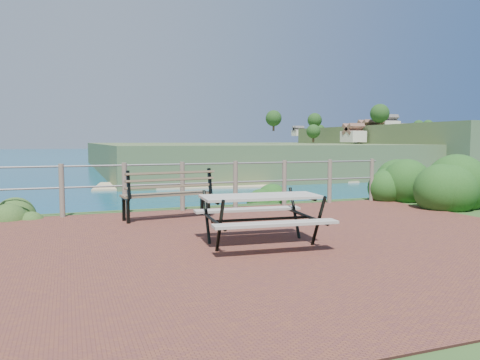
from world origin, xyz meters
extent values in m
cube|color=brown|center=(0.00, 0.00, 0.00)|extent=(10.00, 7.00, 0.12)
plane|color=#12666F|center=(0.00, 200.00, 0.00)|extent=(1200.00, 1200.00, 0.00)
cylinder|color=#6B5B4C|center=(-2.30, 3.35, 0.52)|extent=(0.10, 0.10, 1.00)
cylinder|color=#6B5B4C|center=(-1.15, 3.35, 0.52)|extent=(0.10, 0.10, 1.00)
cylinder|color=#6B5B4C|center=(0.00, 3.35, 0.52)|extent=(0.10, 0.10, 1.00)
cylinder|color=#6B5B4C|center=(1.15, 3.35, 0.52)|extent=(0.10, 0.10, 1.00)
cylinder|color=#6B5B4C|center=(2.30, 3.35, 0.52)|extent=(0.10, 0.10, 1.00)
cylinder|color=#6B5B4C|center=(3.45, 3.35, 0.52)|extent=(0.10, 0.10, 1.00)
cylinder|color=#6B5B4C|center=(4.60, 3.35, 0.52)|extent=(0.10, 0.10, 1.00)
cylinder|color=slate|center=(0.00, 3.35, 0.97)|extent=(9.40, 0.04, 0.04)
cylinder|color=slate|center=(0.00, 3.35, 0.57)|extent=(9.40, 0.04, 0.04)
cube|color=#3E542A|center=(140.00, 210.00, -6.00)|extent=(260.00, 180.00, 12.00)
cube|color=beige|center=(130.00, 125.00, -11.75)|extent=(209.53, 114.73, 0.50)
cube|color=#A09C90|center=(0.29, -0.08, 0.68)|extent=(1.66, 0.79, 0.04)
cube|color=#A09C90|center=(0.29, -0.08, 0.41)|extent=(1.63, 0.36, 0.04)
cube|color=#A09C90|center=(0.29, -0.08, 0.41)|extent=(1.63, 0.36, 0.04)
cylinder|color=black|center=(0.29, -0.08, 0.37)|extent=(1.39, 0.15, 0.04)
cube|color=brown|center=(-0.50, 2.47, 0.47)|extent=(1.68, 0.61, 0.04)
cube|color=brown|center=(-0.50, 2.47, 0.76)|extent=(1.64, 0.33, 0.37)
cube|color=black|center=(-0.50, 2.47, 0.25)|extent=(0.06, 0.07, 0.45)
cube|color=black|center=(-0.50, 2.47, 0.25)|extent=(0.06, 0.07, 0.45)
cube|color=black|center=(-0.50, 2.47, 0.25)|extent=(0.06, 0.07, 0.45)
cube|color=black|center=(-0.50, 2.47, 0.25)|extent=(0.06, 0.07, 0.45)
ellipsoid|color=#1A4615|center=(5.47, 1.95, 0.00)|extent=(1.35, 1.35, 1.92)
ellipsoid|color=#1A4615|center=(5.29, 3.29, 0.00)|extent=(1.24, 1.24, 1.76)
ellipsoid|color=#294B1C|center=(-3.02, 3.61, 0.00)|extent=(0.77, 0.77, 0.51)
ellipsoid|color=#1A4615|center=(2.36, 4.28, 0.00)|extent=(0.88, 0.88, 0.66)
camera|label=1|loc=(-2.19, -5.95, 1.45)|focal=35.00mm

